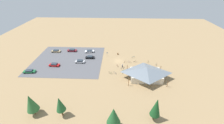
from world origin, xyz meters
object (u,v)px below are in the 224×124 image
Objects in this scene: trash_bin at (118,54)px; pine_mideast at (60,104)px; car_white_near_entry at (90,51)px; bicycle_yellow_yard_center at (148,62)px; pine_far_east at (114,116)px; pine_center at (31,103)px; car_black_mid_lot at (90,57)px; car_silver_far_end at (80,61)px; bicycle_purple_edge_north at (130,62)px; lot_sign at (107,54)px; car_maroon_inner_stall at (72,50)px; car_tan_back_corner at (56,51)px; bicycle_white_by_bin at (156,64)px; bike_pavilion at (146,72)px; bicycle_teal_edge_south at (133,57)px; car_green_aisle_side at (29,71)px; bicycle_orange_back_row at (125,61)px; bicycle_blue_yard_front at (123,68)px; bicycle_silver_yard_right at (115,73)px; bicycle_red_near_porch at (117,66)px; visitor_near_lot at (122,65)px; pine_midwest at (156,107)px; visitor_by_pavilion at (123,71)px; bicycle_green_near_sign at (110,73)px; car_red_second_row at (54,65)px; bicycle_black_trailside at (135,62)px.

trash_bin is 0.13× the size of pine_mideast.
bicycle_yellow_yard_center is at bearing 162.96° from car_white_near_entry.
pine_far_east reaches higher than bicycle_yellow_yard_center.
pine_center is 0.98× the size of pine_far_east.
car_silver_far_end is at bearing 46.98° from car_black_mid_lot.
bicycle_purple_edge_north is 8.64m from bicycle_yellow_yard_center.
car_maroon_inner_stall is (18.97, -4.37, -0.69)m from lot_sign.
car_silver_far_end is 18.17m from car_tan_back_corner.
pine_mideast is at bearing 40.58° from bicycle_white_by_bin.
pine_mideast is (26.61, 18.49, 1.83)m from bike_pavilion.
bicycle_yellow_yard_center reaches higher than bicycle_teal_edge_south.
trash_bin is at bearing -26.41° from bicycle_yellow_yard_center.
bicycle_orange_back_row is at bearing -165.98° from car_green_aisle_side.
bicycle_blue_yard_front is at bearing -173.81° from car_green_aisle_side.
car_tan_back_corner is (38.07, -9.14, 0.33)m from bicycle_purple_edge_north.
bicycle_white_by_bin is 0.38× the size of car_silver_far_end.
bicycle_red_near_porch is (-0.96, -5.49, 0.04)m from bicycle_silver_yard_right.
car_white_near_entry is at bearing -38.35° from visitor_near_lot.
bike_pavilion is at bearing 144.42° from bicycle_red_near_porch.
pine_midwest is 5.05× the size of bicycle_purple_edge_north.
pine_mideast is 28.02m from visitor_by_pavilion.
visitor_by_pavilion reaches higher than car_tan_back_corner.
pine_far_east reaches higher than bicycle_green_near_sign.
pine_center reaches higher than bicycle_yellow_yard_center.
car_red_second_row is at bearing 3.41° from bicycle_white_by_bin.
lot_sign reaches higher than bicycle_green_near_sign.
pine_mideast is at bearing 102.17° from car_maroon_inner_stall.
pine_midwest is at bearing 105.17° from trash_bin.
pine_mideast is 35.91m from bicycle_orange_back_row.
bicycle_orange_back_row is 0.80× the size of bicycle_green_near_sign.
car_red_second_row is 19.19m from car_white_near_entry.
pine_far_east is 1.54× the size of car_maroon_inner_stall.
pine_midwest is at bearing 146.18° from car_red_second_row.
lot_sign is at bearing 173.17° from car_tan_back_corner.
visitor_near_lot is at bearing 127.43° from lot_sign.
bike_pavilion is at bearing 133.49° from lot_sign.
bike_pavilion reaches higher than bicycle_blue_yard_front.
car_white_near_entry is (22.49, -4.99, 0.33)m from bicycle_teal_edge_south.
lot_sign is at bearing -106.19° from pine_mideast.
car_green_aisle_side is (44.11, 14.23, 0.34)m from bicycle_teal_edge_south.
bicycle_orange_back_row is 0.26× the size of car_white_near_entry.
bicycle_silver_yard_right is at bearing -137.67° from pine_center.
visitor_by_pavilion is at bearing 172.10° from car_red_second_row.
visitor_by_pavilion is (1.28, 8.79, 0.58)m from bicycle_orange_back_row.
car_green_aisle_side is (44.60, 10.13, 0.32)m from bicycle_black_trailside.
pine_far_east is at bearing 96.41° from lot_sign.
bicycle_silver_yard_right is at bearing -178.81° from car_green_aisle_side.
pine_center reaches higher than visitor_near_lot.
car_maroon_inner_stall is at bearing -49.33° from pine_midwest.
bicycle_silver_yard_right is (3.27, 3.46, -0.03)m from bicycle_blue_yard_front.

